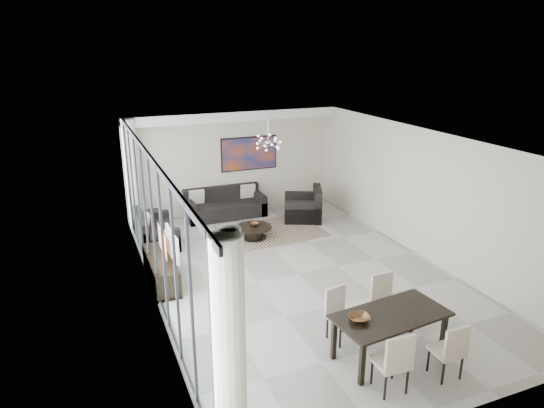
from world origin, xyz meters
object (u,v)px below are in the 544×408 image
coffee_table (254,232)px  sofa_main (225,207)px  dining_table (391,319)px  television (167,244)px  tv_console (161,270)px

coffee_table → sofa_main: size_ratio=0.41×
coffee_table → dining_table: size_ratio=0.48×
television → dining_table: size_ratio=0.52×
sofa_main → coffee_table: bearing=-84.0°
sofa_main → tv_console: sofa_main is taller
television → coffee_table: bearing=-59.3°
dining_table → television: bearing=125.2°
coffee_table → sofa_main: (-0.19, 1.85, 0.09)m
coffee_table → television: television is taller
television → dining_table: bearing=-146.5°
coffee_table → tv_console: (-2.56, -1.49, 0.09)m
tv_console → dining_table: (2.84, -3.83, 0.39)m
sofa_main → dining_table: sofa_main is taller
television → dining_table: (2.68, -3.80, -0.17)m
sofa_main → tv_console: 4.09m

